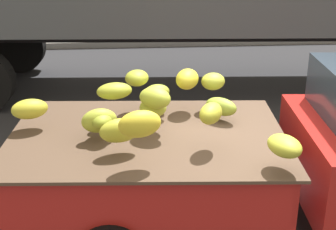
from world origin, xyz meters
name	(u,v)px	position (x,y,z in m)	size (l,w,h in m)	color
ground	(252,215)	(0.00, 0.00, 0.00)	(220.00, 220.00, 0.00)	#28282B
curb_strip	(180,40)	(0.00, 8.16, 0.08)	(80.00, 0.80, 0.16)	gray
pickup_truck	(333,151)	(0.70, -0.25, 0.89)	(4.86, 2.18, 1.70)	#B21E19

